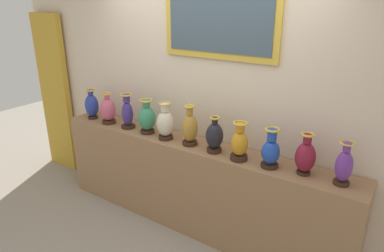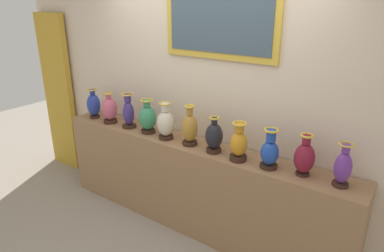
{
  "view_description": "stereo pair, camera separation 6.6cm",
  "coord_description": "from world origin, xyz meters",
  "px_view_note": "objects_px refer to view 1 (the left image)",
  "views": [
    {
      "loc": [
        1.78,
        -2.62,
        2.34
      ],
      "look_at": [
        0.0,
        0.0,
        1.16
      ],
      "focal_mm": 32.18,
      "sensor_mm": 36.0,
      "label": 1
    },
    {
      "loc": [
        1.83,
        -2.58,
        2.34
      ],
      "look_at": [
        0.0,
        0.0,
        1.16
      ],
      "focal_mm": 32.18,
      "sensor_mm": 36.0,
      "label": 2
    }
  ],
  "objects_px": {
    "vase_ivory": "(165,123)",
    "vase_indigo": "(127,113)",
    "vase_ochre": "(190,128)",
    "vase_violet": "(344,166)",
    "vase_cobalt": "(92,105)",
    "vase_rose": "(108,110)",
    "vase_sapphire": "(271,151)",
    "vase_burgundy": "(305,156)",
    "vase_onyx": "(214,136)",
    "vase_jade": "(147,118)",
    "vase_amber": "(239,143)"
  },
  "relations": [
    {
      "from": "vase_rose",
      "to": "vase_amber",
      "type": "relative_size",
      "value": 1.0
    },
    {
      "from": "vase_sapphire",
      "to": "vase_rose",
      "type": "bearing_deg",
      "value": -179.96
    },
    {
      "from": "vase_cobalt",
      "to": "vase_ochre",
      "type": "height_order",
      "value": "vase_ochre"
    },
    {
      "from": "vase_ochre",
      "to": "vase_onyx",
      "type": "xyz_separation_m",
      "value": [
        0.29,
        -0.01,
        -0.02
      ]
    },
    {
      "from": "vase_rose",
      "to": "vase_onyx",
      "type": "relative_size",
      "value": 1.02
    },
    {
      "from": "vase_cobalt",
      "to": "vase_indigo",
      "type": "xyz_separation_m",
      "value": [
        0.58,
        0.01,
        0.01
      ]
    },
    {
      "from": "vase_onyx",
      "to": "vase_ivory",
      "type": "bearing_deg",
      "value": -179.42
    },
    {
      "from": "vase_ivory",
      "to": "vase_indigo",
      "type": "bearing_deg",
      "value": 177.72
    },
    {
      "from": "vase_rose",
      "to": "vase_cobalt",
      "type": "bearing_deg",
      "value": 178.4
    },
    {
      "from": "vase_ochre",
      "to": "vase_burgundy",
      "type": "relative_size",
      "value": 1.13
    },
    {
      "from": "vase_cobalt",
      "to": "vase_amber",
      "type": "xyz_separation_m",
      "value": [
        1.97,
        -0.03,
        -0.01
      ]
    },
    {
      "from": "vase_onyx",
      "to": "vase_burgundy",
      "type": "distance_m",
      "value": 0.83
    },
    {
      "from": "vase_ivory",
      "to": "vase_burgundy",
      "type": "relative_size",
      "value": 1.08
    },
    {
      "from": "vase_cobalt",
      "to": "vase_violet",
      "type": "relative_size",
      "value": 1.01
    },
    {
      "from": "vase_rose",
      "to": "vase_amber",
      "type": "bearing_deg",
      "value": -0.67
    },
    {
      "from": "vase_violet",
      "to": "vase_onyx",
      "type": "bearing_deg",
      "value": -178.14
    },
    {
      "from": "vase_indigo",
      "to": "vase_onyx",
      "type": "relative_size",
      "value": 1.11
    },
    {
      "from": "vase_onyx",
      "to": "vase_sapphire",
      "type": "relative_size",
      "value": 0.99
    },
    {
      "from": "vase_rose",
      "to": "vase_violet",
      "type": "relative_size",
      "value": 1.01
    },
    {
      "from": "vase_amber",
      "to": "vase_jade",
      "type": "bearing_deg",
      "value": 178.17
    },
    {
      "from": "vase_onyx",
      "to": "vase_violet",
      "type": "distance_m",
      "value": 1.13
    },
    {
      "from": "vase_indigo",
      "to": "vase_onyx",
      "type": "distance_m",
      "value": 1.13
    },
    {
      "from": "vase_jade",
      "to": "vase_ochre",
      "type": "distance_m",
      "value": 0.56
    },
    {
      "from": "vase_rose",
      "to": "vase_indigo",
      "type": "distance_m",
      "value": 0.29
    },
    {
      "from": "vase_cobalt",
      "to": "vase_violet",
      "type": "xyz_separation_m",
      "value": [
        2.83,
        0.03,
        -0.01
      ]
    },
    {
      "from": "vase_cobalt",
      "to": "vase_jade",
      "type": "xyz_separation_m",
      "value": [
        0.86,
        0.01,
        0.0
      ]
    },
    {
      "from": "vase_onyx",
      "to": "vase_burgundy",
      "type": "height_order",
      "value": "vase_burgundy"
    },
    {
      "from": "vase_cobalt",
      "to": "vase_onyx",
      "type": "xyz_separation_m",
      "value": [
        1.7,
        -0.01,
        -0.01
      ]
    },
    {
      "from": "vase_indigo",
      "to": "vase_violet",
      "type": "xyz_separation_m",
      "value": [
        2.26,
        0.02,
        -0.01
      ]
    },
    {
      "from": "vase_ivory",
      "to": "vase_violet",
      "type": "relative_size",
      "value": 1.09
    },
    {
      "from": "vase_amber",
      "to": "vase_onyx",
      "type": "bearing_deg",
      "value": 175.82
    },
    {
      "from": "vase_rose",
      "to": "vase_indigo",
      "type": "xyz_separation_m",
      "value": [
        0.29,
        0.02,
        0.01
      ]
    },
    {
      "from": "vase_ivory",
      "to": "vase_onyx",
      "type": "relative_size",
      "value": 1.11
    },
    {
      "from": "vase_jade",
      "to": "vase_ochre",
      "type": "relative_size",
      "value": 0.91
    },
    {
      "from": "vase_ivory",
      "to": "vase_burgundy",
      "type": "bearing_deg",
      "value": 1.89
    },
    {
      "from": "vase_ochre",
      "to": "vase_violet",
      "type": "bearing_deg",
      "value": 0.95
    },
    {
      "from": "vase_ivory",
      "to": "vase_ochre",
      "type": "distance_m",
      "value": 0.29
    },
    {
      "from": "vase_ochre",
      "to": "vase_rose",
      "type": "bearing_deg",
      "value": -179.34
    },
    {
      "from": "vase_sapphire",
      "to": "vase_burgundy",
      "type": "relative_size",
      "value": 0.99
    },
    {
      "from": "vase_onyx",
      "to": "vase_sapphire",
      "type": "xyz_separation_m",
      "value": [
        0.55,
        0.0,
        -0.01
      ]
    },
    {
      "from": "vase_indigo",
      "to": "vase_rose",
      "type": "bearing_deg",
      "value": -176.88
    },
    {
      "from": "vase_indigo",
      "to": "vase_cobalt",
      "type": "bearing_deg",
      "value": -179.22
    },
    {
      "from": "vase_ochre",
      "to": "vase_onyx",
      "type": "relative_size",
      "value": 1.16
    },
    {
      "from": "vase_ivory",
      "to": "vase_burgundy",
      "type": "xyz_separation_m",
      "value": [
        1.41,
        0.05,
        -0.01
      ]
    },
    {
      "from": "vase_cobalt",
      "to": "vase_ivory",
      "type": "bearing_deg",
      "value": -0.71
    },
    {
      "from": "vase_ivory",
      "to": "vase_violet",
      "type": "distance_m",
      "value": 1.71
    },
    {
      "from": "vase_rose",
      "to": "vase_burgundy",
      "type": "height_order",
      "value": "same"
    },
    {
      "from": "vase_burgundy",
      "to": "vase_sapphire",
      "type": "bearing_deg",
      "value": -172.11
    },
    {
      "from": "vase_rose",
      "to": "vase_sapphire",
      "type": "relative_size",
      "value": 1.01
    },
    {
      "from": "vase_rose",
      "to": "vase_jade",
      "type": "bearing_deg",
      "value": 1.55
    }
  ]
}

